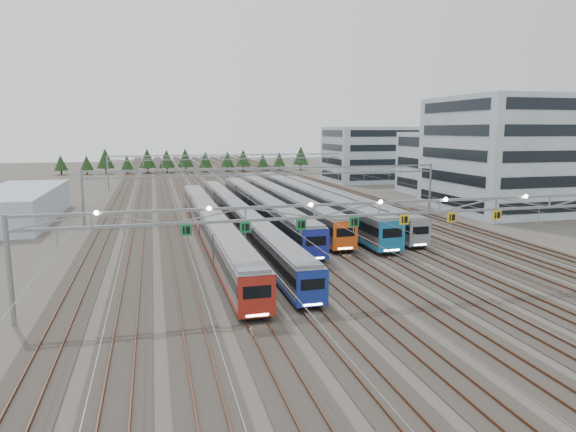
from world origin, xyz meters
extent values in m
plane|color=#47423A|center=(0.00, 0.00, 0.00)|extent=(400.00, 400.00, 0.00)
cube|color=#2D2823|center=(0.00, 100.00, 0.04)|extent=(54.00, 260.00, 0.08)
cube|color=brown|center=(-25.47, 100.00, 0.16)|extent=(0.08, 260.00, 0.16)
cube|color=brown|center=(25.47, 100.00, 0.16)|extent=(0.08, 260.00, 0.16)
cube|color=brown|center=(-0.72, 100.00, 0.16)|extent=(0.08, 260.00, 0.16)
cube|color=brown|center=(0.72, 100.00, 0.16)|extent=(0.08, 260.00, 0.16)
cube|color=black|center=(-11.25, 25.56, 0.41)|extent=(2.31, 59.04, 0.35)
cube|color=#A2A4AA|center=(-11.25, 25.56, 2.11)|extent=(2.72, 60.25, 3.06)
cube|color=black|center=(-11.25, 25.56, 2.48)|extent=(2.78, 59.95, 0.92)
cube|color=#A22419|center=(-11.25, 25.56, 0.82)|extent=(2.77, 59.95, 0.34)
cube|color=slate|center=(-11.25, 25.56, 3.73)|extent=(2.45, 59.04, 0.24)
cube|color=#A22419|center=(-11.25, -4.51, 2.11)|extent=(2.74, 0.12, 3.06)
cube|color=black|center=(-11.25, -4.54, 2.48)|extent=(2.04, 0.10, 0.92)
cube|color=white|center=(-11.25, -4.57, 0.77)|extent=(1.63, 0.06, 0.15)
cube|color=black|center=(-6.75, 31.04, 0.40)|extent=(2.13, 67.28, 0.32)
cube|color=#A2A4AA|center=(-6.75, 31.04, 1.96)|extent=(2.51, 68.65, 2.82)
cube|color=black|center=(-6.75, 31.04, 2.30)|extent=(2.57, 68.31, 0.85)
cube|color=navy|center=(-6.75, 31.04, 0.78)|extent=(2.56, 68.31, 0.31)
cube|color=slate|center=(-6.75, 31.04, 3.46)|extent=(2.26, 67.28, 0.22)
cube|color=navy|center=(-6.75, -3.24, 1.96)|extent=(2.53, 0.12, 2.82)
cube|color=black|center=(-6.75, -3.27, 2.30)|extent=(1.88, 0.10, 0.85)
cube|color=white|center=(-6.75, -3.30, 0.73)|extent=(1.50, 0.06, 0.13)
cube|color=black|center=(-2.25, 38.13, 0.42)|extent=(2.42, 55.34, 0.37)
cube|color=#A2A4AA|center=(-2.25, 38.13, 2.20)|extent=(2.85, 56.47, 3.20)
cube|color=black|center=(-2.25, 38.13, 2.58)|extent=(2.91, 56.19, 0.97)
cube|color=#1C2799|center=(-2.25, 38.13, 0.85)|extent=(2.90, 56.19, 0.36)
cube|color=slate|center=(-2.25, 38.13, 3.90)|extent=(2.56, 55.34, 0.25)
cube|color=#1C2799|center=(-2.25, 9.95, 2.20)|extent=(2.87, 0.12, 3.20)
cube|color=black|center=(-2.25, 9.92, 2.58)|extent=(2.14, 0.10, 0.97)
cube|color=white|center=(-2.25, 9.89, 0.80)|extent=(1.71, 0.06, 0.15)
cube|color=black|center=(2.25, 44.65, 0.42)|extent=(2.43, 61.49, 0.37)
cube|color=#A2A4AA|center=(2.25, 44.65, 2.21)|extent=(2.86, 62.74, 3.22)
cube|color=black|center=(2.25, 44.65, 2.59)|extent=(2.92, 62.43, 0.97)
cube|color=#FA5716|center=(2.25, 44.65, 0.85)|extent=(2.91, 62.43, 0.36)
cube|color=slate|center=(2.25, 44.65, 3.92)|extent=(2.57, 61.49, 0.26)
cube|color=#FA5716|center=(2.25, 13.33, 2.21)|extent=(2.88, 0.12, 3.22)
cube|color=black|center=(2.25, 13.30, 2.59)|extent=(2.15, 0.10, 0.97)
cube|color=white|center=(2.25, 13.27, 0.80)|extent=(1.72, 0.06, 0.15)
cube|color=black|center=(6.75, 43.04, 0.44)|extent=(2.58, 62.76, 0.39)
cube|color=#A2A4AA|center=(6.75, 43.04, 2.33)|extent=(3.04, 64.04, 3.41)
cube|color=black|center=(6.75, 43.04, 2.74)|extent=(3.10, 63.72, 1.03)
cube|color=#1871AA|center=(6.75, 43.04, 0.89)|extent=(3.09, 63.72, 0.38)
cube|color=slate|center=(6.75, 43.04, 4.14)|extent=(2.73, 62.76, 0.27)
cube|color=#1871AA|center=(6.75, 11.08, 2.33)|extent=(3.06, 0.12, 3.41)
cube|color=black|center=(6.75, 11.05, 2.74)|extent=(2.28, 0.10, 1.03)
cube|color=white|center=(6.75, 11.02, 0.84)|extent=(1.82, 0.06, 0.16)
cube|color=black|center=(11.25, 41.81, 0.41)|extent=(2.25, 56.53, 0.34)
cube|color=#A2A4AA|center=(11.25, 41.81, 2.06)|extent=(2.65, 57.68, 2.98)
cube|color=black|center=(11.25, 41.81, 2.42)|extent=(2.71, 57.40, 0.90)
cube|color=gray|center=(11.25, 41.81, 0.81)|extent=(2.70, 57.40, 0.33)
cube|color=slate|center=(11.25, 41.81, 3.65)|extent=(2.39, 56.53, 0.24)
cube|color=gray|center=(11.25, 13.01, 2.06)|extent=(2.67, 0.12, 2.98)
cube|color=black|center=(11.25, 12.98, 2.42)|extent=(1.99, 0.10, 0.90)
cube|color=white|center=(11.25, 12.95, 0.76)|extent=(1.59, 0.06, 0.14)
cylinder|color=gray|center=(-28.00, 0.00, 4.00)|extent=(0.36, 0.36, 8.00)
cube|color=gray|center=(0.00, 0.00, 7.80)|extent=(56.00, 0.22, 0.22)
cube|color=gray|center=(0.00, 0.00, 6.80)|extent=(56.00, 0.22, 0.22)
cube|color=#177639|center=(-15.75, -0.12, 6.30)|extent=(0.85, 0.06, 0.85)
cube|color=#177639|center=(-11.25, -0.12, 6.30)|extent=(0.85, 0.06, 0.85)
cube|color=#177639|center=(-6.75, -0.12, 6.30)|extent=(0.85, 0.06, 0.85)
cube|color=#177639|center=(-2.25, -0.12, 6.30)|extent=(0.85, 0.06, 0.85)
cube|color=yellow|center=(2.25, -0.12, 6.30)|extent=(0.85, 0.06, 0.85)
cube|color=yellow|center=(6.75, -0.12, 6.30)|extent=(0.85, 0.06, 0.85)
cube|color=yellow|center=(11.25, -0.12, 6.30)|extent=(0.85, 0.06, 0.85)
cylinder|color=gray|center=(-28.00, 40.00, 4.00)|extent=(0.36, 0.36, 8.00)
cylinder|color=gray|center=(28.00, 40.00, 4.00)|extent=(0.36, 0.36, 8.00)
cube|color=gray|center=(0.00, 40.00, 7.80)|extent=(56.00, 0.22, 0.22)
cube|color=gray|center=(0.00, 40.00, 6.80)|extent=(56.00, 0.22, 0.22)
cylinder|color=gray|center=(-28.00, 85.00, 4.00)|extent=(0.36, 0.36, 8.00)
cylinder|color=gray|center=(28.00, 85.00, 4.00)|extent=(0.36, 0.36, 8.00)
cube|color=gray|center=(0.00, 85.00, 7.80)|extent=(56.00, 0.22, 0.22)
cube|color=gray|center=(0.00, 85.00, 6.80)|extent=(56.00, 0.22, 0.22)
cube|color=#90A3AC|center=(38.93, 36.89, 9.62)|extent=(18.00, 22.00, 19.25)
cube|color=#90A3AC|center=(42.36, 60.04, 6.63)|extent=(14.00, 16.00, 13.25)
cube|color=#90A3AC|center=(38.74, 89.94, 7.26)|extent=(22.00, 18.00, 14.51)
cube|color=#90A3AC|center=(-37.88, 46.46, 2.42)|extent=(10.00, 30.00, 4.85)
camera|label=1|loc=(-17.95, -38.58, 13.72)|focal=32.00mm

